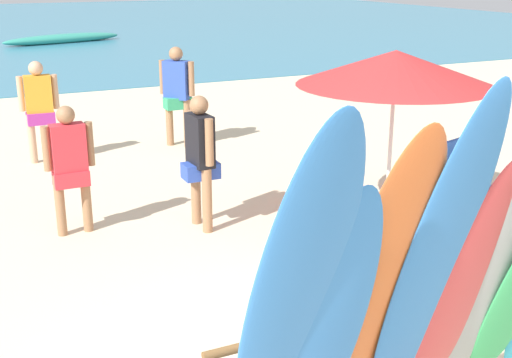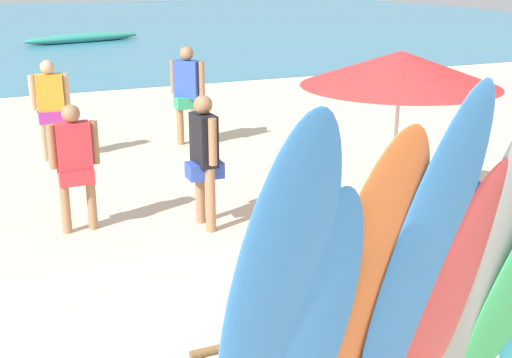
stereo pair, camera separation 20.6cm
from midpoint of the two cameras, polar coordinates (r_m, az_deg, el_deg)
The scene contains 16 objects.
ground at distance 17.88m, azimuth -15.10°, elevation 7.91°, with size 60.00×60.00×0.00m, color beige.
ocean_water at distance 36.31m, azimuth -19.66°, elevation 12.32°, with size 60.00×40.00×0.02m, color teal.
surfboard_rack at distance 4.90m, azimuth 10.60°, elevation -12.44°, with size 2.59×0.07×0.60m.
surfboard_blue_0 at distance 3.53m, azimuth 3.08°, elevation -11.45°, with size 0.55×0.08×2.52m, color #337AD1.
surfboard_blue_1 at distance 3.80m, azimuth 6.19°, elevation -13.06°, with size 0.48×0.06×2.05m, color #337AD1.
surfboard_orange_2 at distance 3.92m, azimuth 10.48°, elevation -10.00°, with size 0.56×0.07×2.32m, color orange.
surfboard_blue_3 at distance 3.99m, azimuth 14.98°, elevation -8.09°, with size 0.47×0.06×2.54m, color #337AD1.
surfboard_red_4 at distance 4.36m, azimuth 17.56°, elevation -9.53°, with size 0.48×0.06×2.04m, color #D13D42.
surfboard_grey_5 at distance 4.33m, azimuth 20.85°, elevation -6.03°, with size 0.48×0.08×2.62m, color #999EA3.
beachgoer_midbeach at distance 7.53m, azimuth -3.68°, elevation 2.25°, with size 0.40×0.59×1.55m.
beachgoer_photographing at distance 10.68m, azimuth -16.66°, elevation 6.23°, with size 0.59×0.25×1.56m.
beachgoer_near_rack at distance 11.13m, azimuth -5.34°, elevation 7.66°, with size 0.47×0.48×1.66m.
beachgoer_by_water at distance 7.66m, azimuth -14.53°, elevation 1.61°, with size 0.56×0.24×1.47m.
beach_chair_red at distance 8.72m, azimuth 17.79°, elevation 0.44°, with size 0.67×0.77×0.83m.
beach_umbrella at distance 7.52m, azimuth 13.06°, elevation 9.20°, with size 2.19×2.19×2.04m.
distant_boat at distance 27.37m, azimuth -14.42°, elevation 11.61°, with size 4.76×1.92×0.38m.
Camera 2 is at (-2.35, -3.51, 2.93)m, focal length 46.68 mm.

